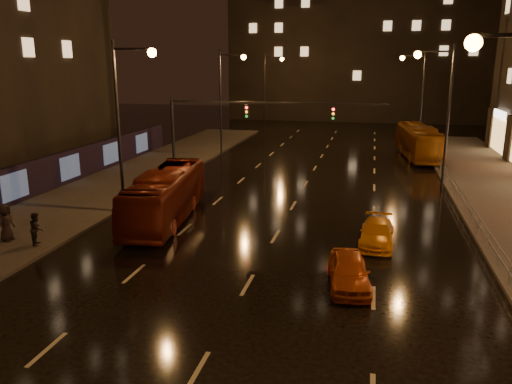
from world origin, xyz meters
TOP-DOWN VIEW (x-y plane):
  - ground at (0.00, 20.00)m, footprint 140.00×140.00m
  - sidewalk_left at (-13.50, 15.00)m, footprint 7.00×70.00m
  - building_distant at (4.00, 72.00)m, footprint 44.00×16.00m
  - hoarding_left at (-17.20, 12.00)m, footprint 0.30×46.00m
  - traffic_signal at (-5.06, 20.00)m, footprint 15.31×0.32m
  - railing_right at (10.20, 18.00)m, footprint 0.05×56.00m
  - bus_red at (-6.66, 11.49)m, footprint 3.74×10.54m
  - bus_curb at (9.00, 35.10)m, footprint 3.74×11.17m
  - taxi_near at (4.00, 4.78)m, footprint 2.07×4.07m
  - taxi_far at (5.11, 10.03)m, footprint 1.80×4.02m
  - pedestrian_b at (-11.00, 5.86)m, footprint 0.88×0.96m
  - pedestrian_c at (-12.82, 6.00)m, footprint 0.64×0.94m

SIDE VIEW (x-z plane):
  - ground at x=0.00m, z-range 0.00..0.00m
  - sidewalk_left at x=-13.50m, z-range 0.00..0.15m
  - taxi_far at x=5.11m, z-range 0.00..1.15m
  - taxi_near at x=4.00m, z-range 0.00..1.33m
  - railing_right at x=10.20m, z-range 0.40..1.40m
  - pedestrian_b at x=-11.00m, z-range 0.15..1.76m
  - pedestrian_c at x=-12.82m, z-range 0.15..2.01m
  - hoarding_left at x=-17.20m, z-range 0.00..2.50m
  - bus_red at x=-6.66m, z-range 0.00..2.87m
  - bus_curb at x=9.00m, z-range 0.00..3.05m
  - traffic_signal at x=-5.06m, z-range 1.64..7.84m
  - building_distant at x=4.00m, z-range 0.00..36.00m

